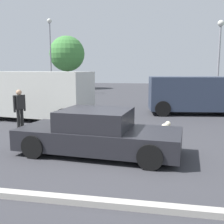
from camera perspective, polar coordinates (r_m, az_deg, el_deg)
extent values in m
plane|color=#38383D|center=(7.77, -2.11, -9.01)|extent=(80.00, 80.00, 0.00)
cube|color=#232328|center=(7.80, -2.77, -5.53)|extent=(4.71, 2.22, 0.57)
cube|color=#232328|center=(7.71, -3.50, -1.48)|extent=(2.06, 1.84, 0.54)
cube|color=slate|center=(7.46, 3.11, -1.82)|extent=(0.20, 1.55, 0.45)
cube|color=slate|center=(8.05, -9.62, -1.14)|extent=(0.20, 1.55, 0.45)
cylinder|color=black|center=(8.32, 9.63, -5.63)|extent=(0.66, 0.28, 0.64)
cylinder|color=black|center=(6.67, 7.98, -9.26)|extent=(0.66, 0.28, 0.64)
cylinder|color=black|center=(9.20, -10.45, -4.25)|extent=(0.66, 0.28, 0.64)
cylinder|color=black|center=(7.74, -16.14, -6.97)|extent=(0.66, 0.28, 0.64)
ellipsoid|color=beige|center=(10.23, 11.01, -3.13)|extent=(0.42, 0.49, 0.27)
sphere|color=beige|center=(10.45, 11.64, -2.48)|extent=(0.22, 0.22, 0.22)
sphere|color=beige|center=(10.52, 11.81, -2.44)|extent=(0.10, 0.10, 0.10)
cylinder|color=beige|center=(10.42, 10.91, -4.04)|extent=(0.06, 0.06, 0.17)
cylinder|color=beige|center=(10.36, 11.67, -4.14)|extent=(0.06, 0.06, 0.17)
cylinder|color=beige|center=(10.19, 10.28, -4.32)|extent=(0.06, 0.06, 0.17)
cylinder|color=beige|center=(10.13, 11.05, -4.42)|extent=(0.06, 0.06, 0.17)
sphere|color=beige|center=(10.01, 10.43, -3.15)|extent=(0.12, 0.12, 0.12)
cube|color=silver|center=(13.47, -15.23, 3.76)|extent=(5.25, 2.73, 2.07)
cube|color=slate|center=(12.24, -5.62, 5.68)|extent=(0.29, 1.75, 0.83)
cylinder|color=black|center=(13.50, -5.99, 0.30)|extent=(0.79, 0.35, 0.76)
cylinder|color=black|center=(11.76, -9.98, -1.07)|extent=(0.79, 0.35, 0.76)
cylinder|color=black|center=(15.47, -18.95, 0.96)|extent=(0.79, 0.35, 0.76)
cube|color=#2D384C|center=(15.28, 16.92, 3.76)|extent=(4.99, 2.49, 1.76)
cube|color=slate|center=(14.87, 8.11, 5.42)|extent=(0.26, 1.59, 0.70)
cylinder|color=black|center=(14.17, 10.57, 0.69)|extent=(0.83, 0.35, 0.80)
cylinder|color=black|center=(15.91, 9.77, 1.60)|extent=(0.83, 0.35, 0.80)
cylinder|color=black|center=(16.70, 22.07, 1.42)|extent=(0.83, 0.35, 0.80)
cylinder|color=black|center=(11.74, -18.33, -1.30)|extent=(0.13, 0.13, 0.80)
cylinder|color=black|center=(11.64, -19.00, -1.42)|extent=(0.13, 0.13, 0.80)
cube|color=#262626|center=(11.59, -18.83, 1.98)|extent=(0.38, 0.46, 0.57)
cylinder|color=#262626|center=(11.74, -17.88, 1.86)|extent=(0.09, 0.09, 0.67)
cylinder|color=#262626|center=(11.46, -19.78, 1.60)|extent=(0.09, 0.09, 0.67)
sphere|color=tan|center=(11.55, -18.93, 3.91)|extent=(0.22, 0.22, 0.22)
cube|color=#B7B2A8|center=(5.24, -9.32, -17.62)|extent=(9.88, 0.20, 0.12)
cylinder|color=gray|center=(27.34, -12.72, 10.80)|extent=(0.14, 0.14, 6.78)
sphere|color=silver|center=(27.69, -12.98, 18.10)|extent=(0.44, 0.44, 0.44)
cylinder|color=gray|center=(21.45, 21.38, 9.26)|extent=(0.14, 0.14, 5.49)
sphere|color=silver|center=(21.69, 21.83, 16.87)|extent=(0.44, 0.44, 0.44)
cylinder|color=brown|center=(34.42, -9.29, 7.05)|extent=(0.40, 0.40, 2.67)
sphere|color=#478C42|center=(34.45, -9.42, 11.95)|extent=(4.30, 4.30, 4.30)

